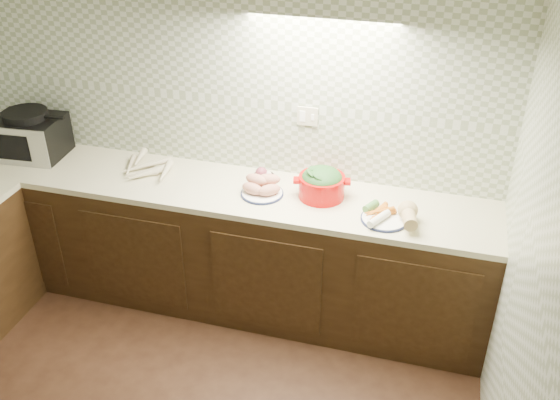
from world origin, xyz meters
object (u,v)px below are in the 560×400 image
(toaster_oven, at_px, (29,135))
(sweet_potato_plate, at_px, (262,187))
(onion_bowl, at_px, (263,177))
(veg_plate, at_px, (395,213))
(dutch_oven, at_px, (322,183))
(parsnip_pile, at_px, (151,170))

(toaster_oven, relative_size, sweet_potato_plate, 1.80)
(onion_bowl, bearing_deg, sweet_potato_plate, -76.13)
(sweet_potato_plate, height_order, veg_plate, veg_plate)
(onion_bowl, height_order, dutch_oven, dutch_oven)
(parsnip_pile, xyz_separation_m, dutch_oven, (1.14, 0.02, 0.06))
(parsnip_pile, height_order, onion_bowl, onion_bowl)
(parsnip_pile, distance_m, veg_plate, 1.61)
(parsnip_pile, bearing_deg, dutch_oven, 0.89)
(toaster_oven, bearing_deg, parsnip_pile, -6.26)
(veg_plate, bearing_deg, parsnip_pile, 175.38)
(dutch_oven, bearing_deg, toaster_oven, 167.12)
(dutch_oven, height_order, veg_plate, dutch_oven)
(dutch_oven, bearing_deg, sweet_potato_plate, 177.78)
(toaster_oven, height_order, dutch_oven, toaster_oven)
(toaster_oven, xyz_separation_m, onion_bowl, (1.66, 0.05, -0.11))
(onion_bowl, height_order, veg_plate, veg_plate)
(dutch_oven, bearing_deg, parsnip_pile, 168.43)
(sweet_potato_plate, relative_size, veg_plate, 0.81)
(toaster_oven, height_order, parsnip_pile, toaster_oven)
(veg_plate, bearing_deg, sweet_potato_plate, 174.36)
(sweet_potato_plate, xyz_separation_m, onion_bowl, (-0.03, 0.13, -0.01))
(sweet_potato_plate, relative_size, onion_bowl, 1.86)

